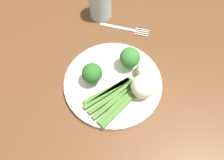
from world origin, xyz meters
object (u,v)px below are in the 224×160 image
Objects in this scene: plate at (112,82)px; asparagus_bundle at (114,99)px; fork at (125,29)px; broccoli_left at (92,73)px; broccoli_right at (130,58)px; dining_table at (109,110)px; water_glass at (100,4)px; cauliflower_mid at (143,86)px; cauliflower_edge at (144,70)px.

asparagus_bundle is at bearing 25.20° from plate.
asparagus_bundle is at bearing -83.58° from fork.
broccoli_left is 0.40× the size of fork.
broccoli_left is 0.11m from broccoli_right.
dining_table is 7.07× the size of asparagus_bundle.
water_glass is (-0.24, -0.13, 0.04)m from plate.
fork is (-0.26, -0.06, -0.02)m from asparagus_bundle.
broccoli_right reaches higher than plate.
broccoli_left is at bearing -108.93° from dining_table.
dining_table is 17.81× the size of cauliflower_mid.
broccoli_left is at bearing -70.11° from plate.
plate is 0.08m from broccoli_right.
fork is (-0.21, -0.03, -0.01)m from plate.
fork is 1.73× the size of water_glass.
asparagus_bundle is at bearing -25.90° from cauliflower_edge.
cauliflower_mid is 0.25m from fork.
broccoli_right is 0.24m from water_glass.
plate is 0.21m from fork.
plate is 0.10m from cauliflower_edge.
water_glass is at bearing 155.19° from fork.
broccoli_left reaches higher than asparagus_bundle.
cauliflower_mid is at bearing 95.95° from broccoli_left.
cauliflower_mid is at bearing 40.94° from broccoli_right.
plate is 4.08× the size of broccoli_left.
plate is 0.10m from cauliflower_mid.
broccoli_left is 0.14m from cauliflower_edge.
cauliflower_mid is at bearing -66.54° from fork.
fork reaches higher than dining_table.
plate is at bearing -124.94° from asparagus_bundle.
dining_table is at bearing -87.70° from fork.
plate is at bearing -175.73° from dining_table.
broccoli_right is (-0.12, 0.00, 0.03)m from asparagus_bundle.
cauliflower_edge is at bearing 47.74° from water_glass.
dining_table is at bearing 4.27° from plate.
broccoli_right is at bearing -139.06° from cauliflower_mid.
asparagus_bundle is (0.02, 0.02, 0.13)m from dining_table.
cauliflower_edge is (-0.10, 0.05, 0.02)m from asparagus_bundle.
asparagus_bundle is at bearing 28.31° from water_glass.
asparagus_bundle is 3.51× the size of cauliflower_edge.
broccoli_left is 1.05× the size of cauliflower_mid.
cauliflower_edge is at bearing -61.30° from fork.
cauliflower_mid is 0.33m from water_glass.
plate is 0.28m from water_glass.
broccoli_right is 0.05m from cauliflower_edge.
fork is at bearing 71.32° from water_glass.
cauliflower_mid is 1.39× the size of cauliflower_edge.
water_glass is (-0.26, -0.08, -0.01)m from broccoli_left.
fork is at bearing -170.88° from plate.
asparagus_bundle is 2.52× the size of cauliflower_mid.
cauliflower_edge is (-0.09, 0.07, 0.15)m from dining_table.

